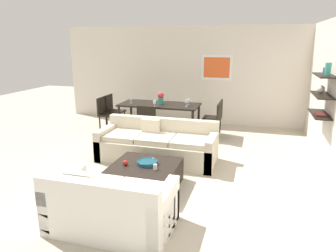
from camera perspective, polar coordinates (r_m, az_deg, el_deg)
The scene contains 20 objects.
ground_plane at distance 5.93m, azimuth -2.34°, elevation -7.37°, with size 18.00×18.00×0.00m, color #BCB29E.
back_wall_unit at distance 8.88m, azimuth 6.80°, elevation 9.14°, with size 8.40×0.09×2.70m.
right_wall_shelf_unit at distance 6.00m, azimuth 28.30°, elevation 4.53°, with size 0.34×8.20×2.70m.
sofa_beige at distance 6.14m, azimuth -1.94°, elevation -3.63°, with size 2.29×0.90×0.78m.
loveseat_white at distance 4.05m, azimuth -10.43°, elevation -14.36°, with size 1.50×0.90×0.78m.
coffee_table at distance 5.07m, azimuth -4.29°, elevation -9.11°, with size 1.04×1.01×0.38m.
decorative_bowl at distance 5.01m, azimuth -3.78°, elevation -6.65°, with size 0.33×0.33×0.06m.
candle_jar at distance 4.81m, azimuth -2.36°, elevation -7.48°, with size 0.06×0.06×0.08m, color silver.
apple_on_coffee_table at distance 5.00m, azimuth -7.78°, elevation -6.68°, with size 0.08×0.08×0.08m, color red.
dining_table at distance 7.91m, azimuth -1.58°, elevation 3.58°, with size 2.00×0.89×0.75m.
dining_chair_left_far at distance 8.65m, azimuth -10.10°, elevation 3.15°, with size 0.44×0.44×0.88m.
dining_chair_left_near at distance 8.30m, azimuth -11.31°, elevation 2.59°, with size 0.44×0.44×0.88m.
dining_chair_right_near at distance 7.45m, azimuth 8.32°, elevation 1.29°, with size 0.44×0.44×0.88m.
dining_chair_foot at distance 7.16m, azimuth -3.65°, elevation 0.86°, with size 0.44×0.44×0.88m.
dining_chair_right_far at distance 7.84m, azimuth 8.74°, elevation 1.97°, with size 0.44×0.44×0.88m.
wine_glass_left_near at distance 8.02m, azimuth -6.80°, elevation 4.92°, with size 0.06×0.06×0.16m.
wine_glass_right_far at distance 7.79m, azimuth 3.77°, elevation 4.63°, with size 0.08×0.08×0.14m.
wine_glass_foot at distance 7.51m, azimuth -2.49°, elevation 4.39°, with size 0.07×0.07×0.16m.
wine_glass_right_near at distance 7.58m, azimuth 3.41°, elevation 4.47°, with size 0.07×0.07×0.16m.
centerpiece_vase at distance 7.86m, azimuth -1.34°, elevation 5.17°, with size 0.16×0.16×0.30m.
Camera 1 is at (1.76, -5.19, 2.27)m, focal length 33.36 mm.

